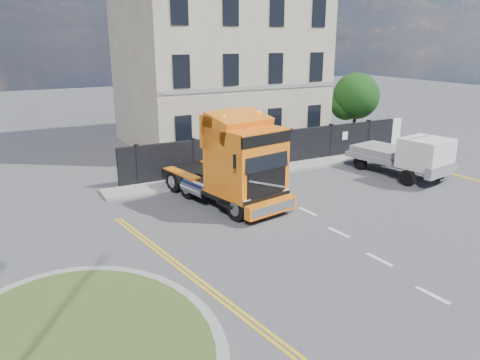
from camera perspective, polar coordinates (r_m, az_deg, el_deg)
ground at (r=16.85m, az=3.28°, el=-7.82°), size 120.00×120.00×0.00m
traffic_island at (r=12.24m, az=-19.13°, el=-18.79°), size 6.80×6.80×0.17m
hoarding_fence at (r=27.11m, az=5.26°, el=3.95°), size 18.80×0.25×2.00m
georgian_building at (r=32.72m, az=-2.80°, el=14.66°), size 12.30×10.30×12.80m
tree at (r=33.91m, az=13.70°, el=9.67°), size 3.20×3.20×4.80m
pavement_far at (r=26.31m, az=5.28°, el=1.44°), size 20.00×1.60×0.12m
truck at (r=20.04m, az=-0.47°, el=1.75°), size 3.72×7.07×4.03m
flatbed_pickup at (r=25.65m, az=20.51°, el=2.71°), size 3.06×5.77×2.27m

